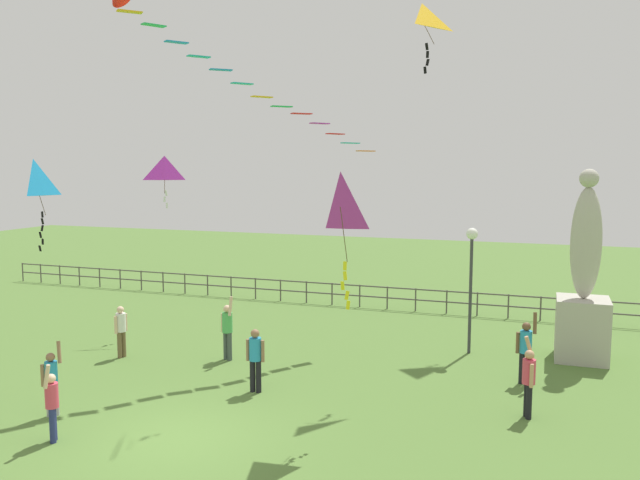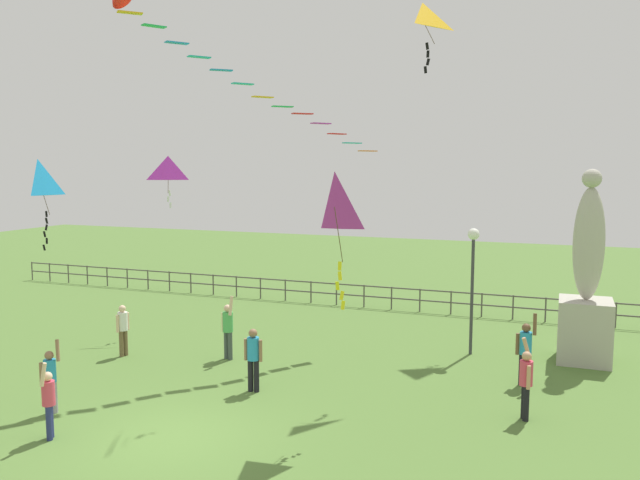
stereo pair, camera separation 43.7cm
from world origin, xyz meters
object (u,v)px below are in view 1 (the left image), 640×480
lamppost (471,261)px  person_0 (526,348)px  kite_5 (165,170)px  person_2 (51,379)px  kite_4 (422,21)px  person_7 (52,402)px  person_3 (255,356)px  person_5 (121,328)px  statue_monument (583,297)px  kite_0 (341,212)px  person_6 (227,328)px  person_4 (529,378)px  kite_2 (35,182)px  streamer_kite (154,17)px

lamppost → person_0: (1.77, -2.43, -1.94)m
kite_5 → person_2: bearing=-75.5°
person_0 → kite_4: kite_4 is taller
lamppost → kite_4: kite_4 is taller
person_7 → kite_4: kite_4 is taller
person_3 → person_5: (-5.24, 1.38, -0.04)m
statue_monument → person_7: (-10.97, -10.16, -1.07)m
kite_0 → kite_5: size_ratio=1.61×
person_6 → person_2: bearing=-108.9°
person_3 → person_4: person_4 is taller
lamppost → person_4: (1.92, -4.88, -1.98)m
person_0 → person_5: size_ratio=1.24×
statue_monument → person_0: 3.41m
person_3 → kite_4: (3.43, 4.13, 9.07)m
person_5 → kite_2: (-3.31, 0.23, 4.47)m
person_7 → kite_2: bearing=134.6°
person_2 → kite_5: size_ratio=0.98×
person_2 → person_3: 4.93m
statue_monument → kite_2: size_ratio=1.98×
statue_monument → kite_5: kite_5 is taller
statue_monument → person_3: statue_monument is taller
person_3 → person_5: bearing=165.2°
person_5 → kite_0: (8.14, -3.19, 4.00)m
person_0 → person_5: (-11.87, -1.66, -0.08)m
lamppost → kite_0: size_ratio=1.35×
person_5 → kite_2: bearing=176.0°
person_3 → person_7: size_ratio=0.96×
statue_monument → lamppost: bearing=-172.1°
person_5 → kite_2: size_ratio=0.55×
person_7 → kite_0: 7.39m
person_3 → person_0: bearing=24.7°
person_2 → person_4: person_4 is taller
lamppost → kite_2: size_ratio=1.36×
person_5 → lamppost: bearing=22.1°
kite_5 → streamer_kite: size_ratio=0.26×
kite_2 → kite_5: bearing=53.4°
streamer_kite → person_4: bearing=0.0°
kite_2 → kite_4: bearing=11.8°
lamppost → person_5: 11.08m
person_2 → kite_0: bearing=10.7°
person_0 → kite_4: 9.64m
kite_0 → kite_5: kite_5 is taller
person_4 → kite_4: 10.30m
person_7 → kite_0: size_ratio=0.60×
person_6 → kite_4: (5.45, 1.87, 9.03)m
person_7 → kite_0: bearing=22.9°
lamppost → kite_0: 7.80m
kite_2 → kite_5: 4.37m
statue_monument → person_3: size_ratio=3.45×
person_5 → person_7: person_7 is taller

